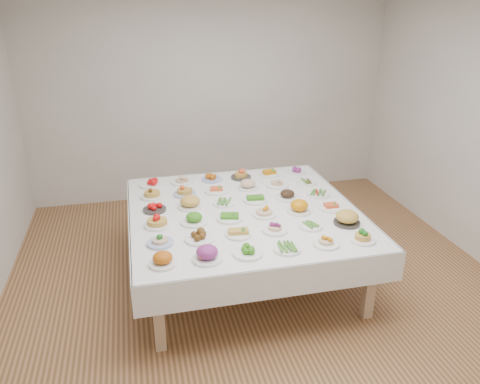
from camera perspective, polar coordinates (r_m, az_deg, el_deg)
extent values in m
plane|color=#A36E44|center=(4.85, 2.12, -11.16)|extent=(5.00, 5.00, 0.00)
cube|color=silver|center=(6.60, -3.52, 11.29)|extent=(5.00, 0.02, 2.80)
cube|color=silver|center=(2.19, 20.79, -15.60)|extent=(5.00, 0.02, 2.80)
cube|color=white|center=(4.66, 0.42, -2.51)|extent=(2.22, 2.22, 0.06)
cube|color=white|center=(5.70, -2.22, 1.13)|extent=(2.24, 0.02, 0.28)
cube|color=white|center=(3.78, 4.47, -11.04)|extent=(2.24, 0.01, 0.28)
cube|color=white|center=(5.06, 12.75, -2.34)|extent=(0.02, 2.24, 0.28)
cube|color=white|center=(4.60, -13.21, -5.04)|extent=(0.02, 2.24, 0.28)
cube|color=tan|center=(3.95, -9.92, -14.42)|extent=(0.09, 0.09, 0.69)
cube|color=tan|center=(4.39, 15.51, -10.73)|extent=(0.09, 0.09, 0.69)
cube|color=tan|center=(5.55, -11.29, -2.91)|extent=(0.09, 0.09, 0.69)
cube|color=tan|center=(5.88, 7.11, -1.14)|extent=(0.09, 0.09, 0.69)
cylinder|color=white|center=(3.78, -9.37, -8.61)|extent=(0.22, 0.22, 0.02)
cylinder|color=white|center=(3.80, -4.01, -8.14)|extent=(0.24, 0.24, 0.02)
cylinder|color=white|center=(3.87, 0.96, -7.51)|extent=(0.25, 0.25, 0.02)
cylinder|color=white|center=(3.95, 5.75, -6.97)|extent=(0.23, 0.23, 0.02)
cylinder|color=white|center=(4.07, 10.44, -6.26)|extent=(0.22, 0.22, 0.02)
cylinder|color=white|center=(4.20, 14.70, -5.70)|extent=(0.22, 0.22, 0.02)
cylinder|color=#4C66B2|center=(4.07, -9.68, -6.17)|extent=(0.22, 0.22, 0.02)
cylinder|color=white|center=(4.09, -4.94, -5.76)|extent=(0.25, 0.25, 0.02)
cylinder|color=white|center=(4.16, -0.20, -5.21)|extent=(0.23, 0.23, 0.02)
cylinder|color=white|center=(4.24, 4.29, -4.69)|extent=(0.23, 0.23, 0.02)
cylinder|color=white|center=(4.35, 8.60, -4.15)|extent=(0.22, 0.22, 0.02)
cylinder|color=#302D2A|center=(4.47, 12.87, -3.71)|extent=(0.24, 0.24, 0.02)
cylinder|color=white|center=(4.39, -10.03, -4.00)|extent=(0.24, 0.24, 0.02)
cylinder|color=white|center=(4.40, -5.60, -3.66)|extent=(0.25, 0.25, 0.02)
cylinder|color=white|center=(4.45, -1.27, -3.25)|extent=(0.25, 0.25, 0.02)
cylinder|color=white|center=(4.53, 2.95, -2.78)|extent=(0.23, 0.23, 0.02)
cylinder|color=white|center=(4.62, 7.19, -2.36)|extent=(0.23, 0.23, 0.02)
cylinder|color=white|center=(4.75, 11.02, -1.92)|extent=(0.24, 0.24, 0.02)
cylinder|color=#302D2A|center=(4.70, -10.36, -2.15)|extent=(0.23, 0.23, 0.02)
cylinder|color=white|center=(4.72, -6.08, -1.78)|extent=(0.24, 0.24, 0.02)
cylinder|color=white|center=(4.76, -2.01, -1.43)|extent=(0.21, 0.21, 0.02)
cylinder|color=white|center=(4.84, 1.88, -1.03)|extent=(0.25, 0.25, 0.02)
cylinder|color=white|center=(4.92, 5.78, -0.71)|extent=(0.24, 0.24, 0.02)
cylinder|color=white|center=(5.05, 9.50, -0.28)|extent=(0.24, 0.24, 0.02)
cylinder|color=white|center=(5.01, -10.64, -0.57)|extent=(0.23, 0.23, 0.02)
cylinder|color=#4C66B2|center=(5.02, -6.73, -0.27)|extent=(0.24, 0.24, 0.02)
cylinder|color=white|center=(5.07, -2.88, 0.11)|extent=(0.25, 0.25, 0.02)
cylinder|color=white|center=(5.15, 0.96, 0.50)|extent=(0.22, 0.22, 0.02)
cylinder|color=white|center=(5.23, 4.53, 0.82)|extent=(0.25, 0.25, 0.02)
cylinder|color=white|center=(5.34, 8.14, 1.09)|extent=(0.21, 0.21, 0.02)
cylinder|color=white|center=(5.31, -10.73, 0.83)|extent=(0.25, 0.25, 0.02)
cylinder|color=white|center=(5.34, -7.04, 1.16)|extent=(0.24, 0.24, 0.02)
cylinder|color=#4C66B2|center=(5.39, -3.46, 1.53)|extent=(0.23, 0.23, 0.02)
cylinder|color=#302D2A|center=(5.45, 0.12, 1.79)|extent=(0.23, 0.23, 0.02)
cylinder|color=white|center=(5.54, 3.59, 2.11)|extent=(0.22, 0.22, 0.02)
cylinder|color=white|center=(5.64, 6.85, 2.37)|extent=(0.22, 0.22, 0.02)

